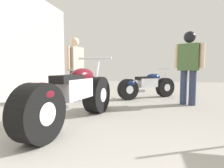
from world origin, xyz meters
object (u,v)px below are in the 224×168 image
Objects in this scene: motorcycle_maroon_cruiser at (73,96)px; motorcycle_black_naked at (146,86)px; mechanic_in_blue at (75,66)px; mechanic_with_helmet at (189,61)px.

motorcycle_maroon_cruiser is 1.44× the size of motorcycle_black_naked.
mechanic_with_helmet is at bearing 2.12° from mechanic_in_blue.
motorcycle_black_naked is at bearing 25.62° from mechanic_in_blue.
motorcycle_maroon_cruiser is 1.35× the size of mechanic_with_helmet.
mechanic_in_blue is at bearing 112.00° from motorcycle_maroon_cruiser.
mechanic_with_helmet is (1.96, 1.94, 0.57)m from motorcycle_maroon_cruiser.
motorcycle_maroon_cruiser is 2.04m from mechanic_in_blue.
motorcycle_black_naked is at bearing 69.41° from motorcycle_maroon_cruiser.
motorcycle_maroon_cruiser is 2.86m from motorcycle_black_naked.
mechanic_in_blue is (-0.74, 1.84, 0.48)m from motorcycle_maroon_cruiser.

